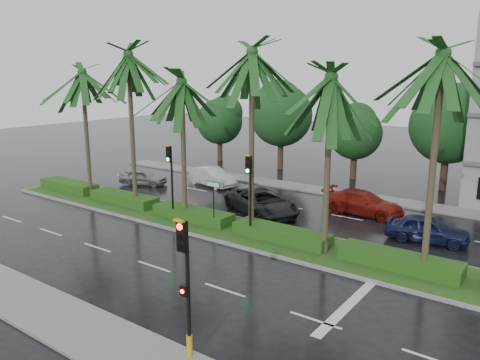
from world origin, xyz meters
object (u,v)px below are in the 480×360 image
Objects in this scene: signal_near at (186,284)px; car_darkgrey at (261,202)px; street_sign at (213,193)px; car_red at (363,203)px; car_white at (212,177)px; car_blue at (427,229)px; signal_median_left at (170,171)px; car_silver at (143,177)px.

signal_near is 15.42m from car_darkgrey.
street_sign is at bearing 125.34° from signal_near.
signal_near is 0.88× the size of car_red.
signal_near is 22.78m from car_white.
car_white reaches higher than car_blue.
car_blue is at bearing 78.57° from signal_near.
signal_near reaches higher than car_darkgrey.
car_silver is (-8.30, 5.43, -2.37)m from signal_median_left.
car_red reaches higher than car_silver.
car_silver is 0.66× the size of car_darkgrey.
car_silver is (-11.30, 5.24, -1.50)m from street_sign.
signal_near is at bearing -130.63° from car_darkgrey.
car_silver is 0.85× the size of car_white.
street_sign reaches higher than car_silver.
car_darkgrey reaches higher than car_silver.
car_blue is (16.80, -3.20, -0.03)m from car_white.
car_silver is 0.91× the size of car_blue.
street_sign is 0.52× the size of car_red.
car_blue is at bearing -112.05° from car_silver.
car_white is (-6.80, 8.17, -1.41)m from street_sign.
street_sign reaches higher than car_darkgrey.
car_darkgrey is at bearing 115.09° from signal_near.
signal_near is 17.76m from car_red.
car_white is at bearing 114.49° from signal_median_left.
car_red is at bearing 94.87° from signal_near.
car_white is 1.08× the size of car_blue.
car_darkgrey is (-6.50, 13.88, -1.73)m from signal_near.
signal_near is at bearing 160.70° from car_blue.
signal_near reaches higher than car_silver.
street_sign is 0.47× the size of car_darkgrey.
car_red is (16.80, 2.49, 0.09)m from car_silver.
signal_median_left is 1.08× the size of car_blue.
signal_near is 1.68× the size of street_sign.
car_darkgrey is 9.55m from car_blue.
car_silver is at bearing 146.83° from signal_median_left.
car_darkgrey is (7.30, -4.16, 0.05)m from car_white.
signal_near is 13.93m from signal_median_left.
car_blue is (3.00, 14.84, -1.81)m from signal_near.
signal_median_left is 9.45m from car_white.
car_white is at bearing 129.79° from street_sign.
street_sign is at bearing 3.47° from signal_median_left.
signal_near is 1.00× the size of signal_median_left.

